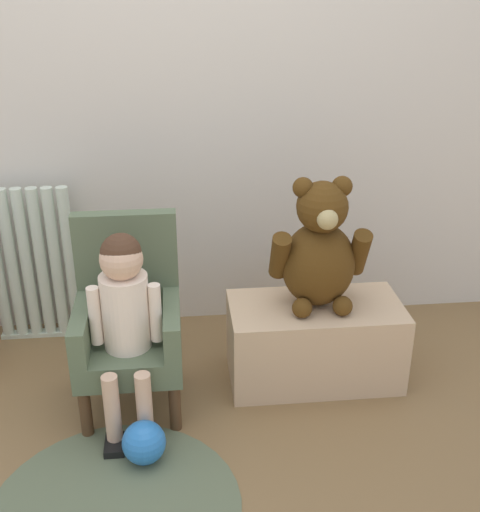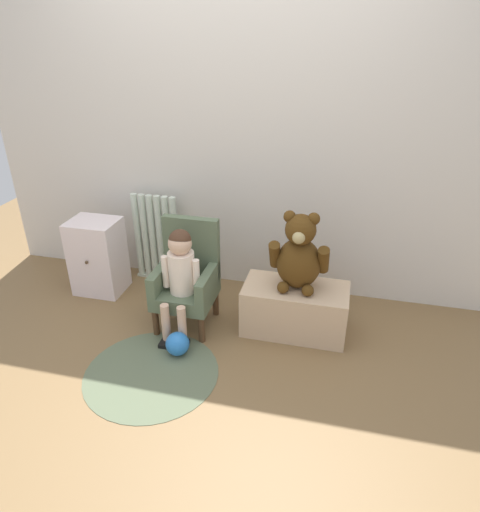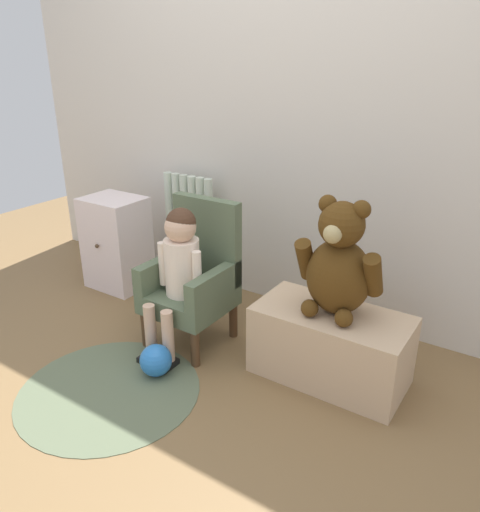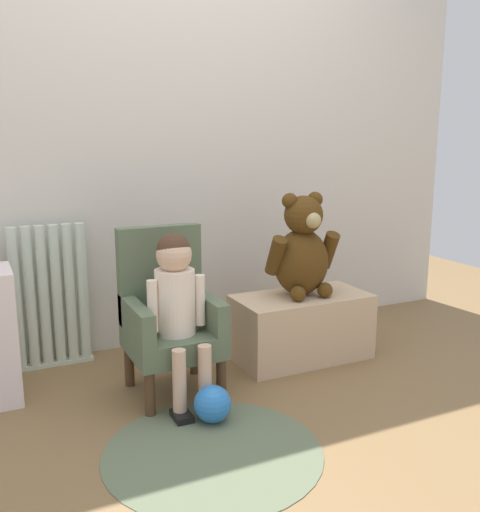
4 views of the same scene
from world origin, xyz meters
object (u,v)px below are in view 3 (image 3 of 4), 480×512
object	(u,v)px
child_armchair	(195,278)
low_bench	(330,345)
small_dresser	(117,243)
child_figure	(179,261)
radiator	(190,232)
floor_rug	(109,391)
toy_ball	(156,360)
large_teddy_bear	(339,264)

from	to	relation	value
child_armchair	low_bench	bearing A→B (deg)	4.60
small_dresser	child_figure	size ratio (longest dim) A/B	0.79
radiator	low_bench	world-z (taller)	radiator
small_dresser	child_figure	bearing A→B (deg)	-22.99
floor_rug	toy_ball	bearing A→B (deg)	67.31
low_bench	floor_rug	distance (m)	1.00
low_bench	toy_ball	world-z (taller)	low_bench
child_armchair	large_teddy_bear	xyz separation A→B (m)	(0.73, 0.07, 0.22)
radiator	child_figure	size ratio (longest dim) A/B	0.97
large_teddy_bear	radiator	bearing A→B (deg)	159.83
small_dresser	large_teddy_bear	size ratio (longest dim) A/B	1.11
large_teddy_bear	toy_ball	xyz separation A→B (m)	(-0.67, -0.44, -0.48)
radiator	toy_ball	world-z (taller)	radiator
radiator	floor_rug	world-z (taller)	radiator
floor_rug	small_dresser	bearing A→B (deg)	133.38
low_bench	small_dresser	bearing A→B (deg)	173.77
low_bench	toy_ball	size ratio (longest dim) A/B	4.54
small_dresser	floor_rug	xyz separation A→B (m)	(0.76, -0.80, -0.28)
child_figure	floor_rug	xyz separation A→B (m)	(-0.04, -0.46, -0.47)
child_figure	low_bench	bearing A→B (deg)	13.36
large_teddy_bear	small_dresser	bearing A→B (deg)	174.34
toy_ball	radiator	bearing A→B (deg)	119.27
small_dresser	floor_rug	world-z (taller)	small_dresser
radiator	floor_rug	xyz separation A→B (m)	(0.40, -1.08, -0.35)
child_figure	radiator	bearing A→B (deg)	125.31
radiator	toy_ball	bearing A→B (deg)	-60.73
radiator	large_teddy_bear	distance (m)	1.25
radiator	child_armchair	size ratio (longest dim) A/B	0.97
toy_ball	child_figure	bearing A→B (deg)	101.46
child_figure	toy_ball	world-z (taller)	child_figure
child_figure	small_dresser	bearing A→B (deg)	157.01
small_dresser	toy_ball	world-z (taller)	small_dresser
child_figure	toy_ball	bearing A→B (deg)	-78.54
child_figure	large_teddy_bear	bearing A→B (deg)	14.40
child_figure	child_armchair	bearing A→B (deg)	90.00
radiator	small_dresser	bearing A→B (deg)	-142.64
large_teddy_bear	floor_rug	distance (m)	1.15
floor_rug	toy_ball	distance (m)	0.24
child_figure	low_bench	xyz separation A→B (m)	(0.72, 0.17, -0.30)
low_bench	large_teddy_bear	bearing A→B (deg)	76.45
low_bench	floor_rug	bearing A→B (deg)	-140.06
child_armchair	toy_ball	world-z (taller)	child_armchair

